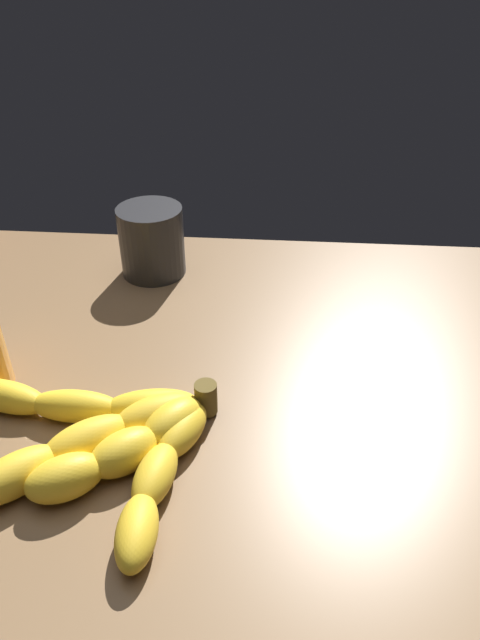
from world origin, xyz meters
The scene contains 3 objects.
ground_plane centered at (0.00, 0.00, -2.15)cm, with size 97.15×56.23×4.30cm, color brown.
banana_bunch centered at (6.37, 11.23, 1.59)cm, with size 23.07×18.16×3.47cm.
coffee_mug centered at (8.70, -18.63, 4.24)cm, with size 7.80×11.38×8.45cm.
Camera 1 is at (-6.77, 43.13, 36.23)cm, focal length 32.45 mm.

